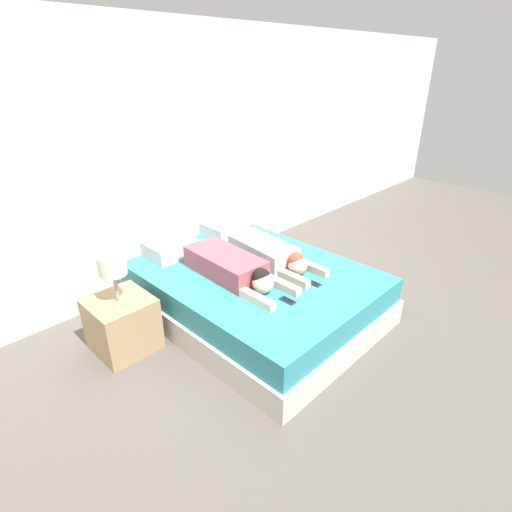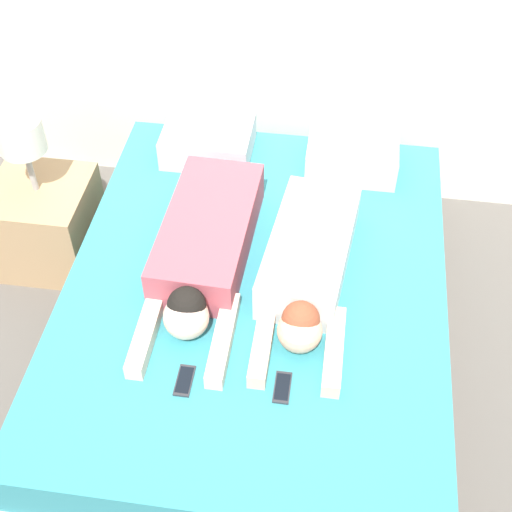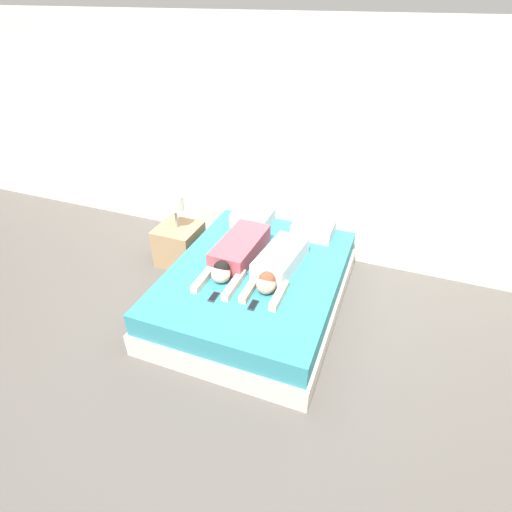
{
  "view_description": "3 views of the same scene",
  "coord_description": "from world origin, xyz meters",
  "px_view_note": "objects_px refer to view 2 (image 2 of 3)",
  "views": [
    {
      "loc": [
        -2.32,
        -2.28,
        2.2
      ],
      "look_at": [
        0.0,
        0.0,
        0.62
      ],
      "focal_mm": 28.0,
      "sensor_mm": 36.0,
      "label": 1
    },
    {
      "loc": [
        0.29,
        -2.01,
        2.76
      ],
      "look_at": [
        0.0,
        0.0,
        0.62
      ],
      "focal_mm": 50.0,
      "sensor_mm": 36.0,
      "label": 2
    },
    {
      "loc": [
        1.15,
        -2.99,
        2.78
      ],
      "look_at": [
        0.0,
        0.0,
        0.62
      ],
      "focal_mm": 28.0,
      "sensor_mm": 36.0,
      "label": 3
    }
  ],
  "objects_px": {
    "bed": "(256,315)",
    "nightstand": "(45,218)",
    "cell_phone_left": "(185,381)",
    "person_left": "(204,249)",
    "person_right": "(308,268)",
    "pillow_head_right": "(352,153)",
    "pillow_head_left": "(208,140)",
    "cell_phone_right": "(282,387)"
  },
  "relations": [
    {
      "from": "bed",
      "to": "nightstand",
      "type": "height_order",
      "value": "nightstand"
    },
    {
      "from": "bed",
      "to": "cell_phone_left",
      "type": "distance_m",
      "value": 0.63
    },
    {
      "from": "person_left",
      "to": "cell_phone_left",
      "type": "bearing_deg",
      "value": -86.45
    },
    {
      "from": "person_right",
      "to": "cell_phone_left",
      "type": "xyz_separation_m",
      "value": [
        -0.41,
        -0.57,
        -0.09
      ]
    },
    {
      "from": "pillow_head_right",
      "to": "person_left",
      "type": "height_order",
      "value": "person_left"
    },
    {
      "from": "pillow_head_right",
      "to": "cell_phone_left",
      "type": "distance_m",
      "value": 1.49
    },
    {
      "from": "pillow_head_right",
      "to": "person_left",
      "type": "relative_size",
      "value": 0.39
    },
    {
      "from": "bed",
      "to": "person_left",
      "type": "bearing_deg",
      "value": 165.26
    },
    {
      "from": "pillow_head_left",
      "to": "person_right",
      "type": "distance_m",
      "value": 1.0
    },
    {
      "from": "person_right",
      "to": "cell_phone_right",
      "type": "bearing_deg",
      "value": -94.26
    },
    {
      "from": "cell_phone_left",
      "to": "cell_phone_right",
      "type": "bearing_deg",
      "value": 3.39
    },
    {
      "from": "nightstand",
      "to": "cell_phone_left",
      "type": "bearing_deg",
      "value": -46.0
    },
    {
      "from": "pillow_head_right",
      "to": "cell_phone_right",
      "type": "bearing_deg",
      "value": -97.88
    },
    {
      "from": "pillow_head_left",
      "to": "cell_phone_left",
      "type": "xyz_separation_m",
      "value": [
        0.17,
        -1.38,
        -0.07
      ]
    },
    {
      "from": "pillow_head_left",
      "to": "nightstand",
      "type": "distance_m",
      "value": 0.92
    },
    {
      "from": "cell_phone_right",
      "to": "person_right",
      "type": "bearing_deg",
      "value": 85.74
    },
    {
      "from": "pillow_head_right",
      "to": "cell_phone_right",
      "type": "xyz_separation_m",
      "value": [
        -0.19,
        -1.36,
        -0.07
      ]
    },
    {
      "from": "cell_phone_left",
      "to": "nightstand",
      "type": "xyz_separation_m",
      "value": [
        -0.95,
        0.98,
        -0.2
      ]
    },
    {
      "from": "pillow_head_left",
      "to": "cell_phone_left",
      "type": "relative_size",
      "value": 3.18
    },
    {
      "from": "person_left",
      "to": "nightstand",
      "type": "height_order",
      "value": "nightstand"
    },
    {
      "from": "pillow_head_left",
      "to": "pillow_head_right",
      "type": "xyz_separation_m",
      "value": [
        0.73,
        0.0,
        0.0
      ]
    },
    {
      "from": "nightstand",
      "to": "cell_phone_right",
      "type": "bearing_deg",
      "value": -36.06
    },
    {
      "from": "pillow_head_right",
      "to": "cell_phone_left",
      "type": "bearing_deg",
      "value": -112.03
    },
    {
      "from": "pillow_head_right",
      "to": "bed",
      "type": "bearing_deg",
      "value": -113.57
    },
    {
      "from": "bed",
      "to": "pillow_head_right",
      "type": "xyz_separation_m",
      "value": [
        0.36,
        0.83,
        0.32
      ]
    },
    {
      "from": "pillow_head_right",
      "to": "person_right",
      "type": "relative_size",
      "value": 0.43
    },
    {
      "from": "pillow_head_left",
      "to": "person_left",
      "type": "xyz_separation_m",
      "value": [
        0.13,
        -0.77,
        0.02
      ]
    },
    {
      "from": "pillow_head_left",
      "to": "nightstand",
      "type": "relative_size",
      "value": 0.51
    },
    {
      "from": "person_right",
      "to": "nightstand",
      "type": "height_order",
      "value": "nightstand"
    },
    {
      "from": "pillow_head_right",
      "to": "cell_phone_right",
      "type": "distance_m",
      "value": 1.38
    },
    {
      "from": "bed",
      "to": "cell_phone_left",
      "type": "bearing_deg",
      "value": -109.62
    },
    {
      "from": "person_left",
      "to": "nightstand",
      "type": "relative_size",
      "value": 1.29
    },
    {
      "from": "cell_phone_left",
      "to": "bed",
      "type": "bearing_deg",
      "value": 70.38
    },
    {
      "from": "bed",
      "to": "pillow_head_left",
      "type": "bearing_deg",
      "value": 113.57
    },
    {
      "from": "person_left",
      "to": "cell_phone_right",
      "type": "relative_size",
      "value": 8.1
    },
    {
      "from": "pillow_head_left",
      "to": "cell_phone_left",
      "type": "bearing_deg",
      "value": -83.05
    },
    {
      "from": "pillow_head_right",
      "to": "nightstand",
      "type": "xyz_separation_m",
      "value": [
        -1.51,
        -0.4,
        -0.27
      ]
    },
    {
      "from": "cell_phone_left",
      "to": "person_right",
      "type": "bearing_deg",
      "value": 54.03
    },
    {
      "from": "pillow_head_left",
      "to": "cell_phone_right",
      "type": "distance_m",
      "value": 1.47
    },
    {
      "from": "person_left",
      "to": "bed",
      "type": "bearing_deg",
      "value": -14.74
    },
    {
      "from": "nightstand",
      "to": "person_left",
      "type": "bearing_deg",
      "value": -22.31
    },
    {
      "from": "pillow_head_left",
      "to": "cell_phone_left",
      "type": "distance_m",
      "value": 1.4
    }
  ]
}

